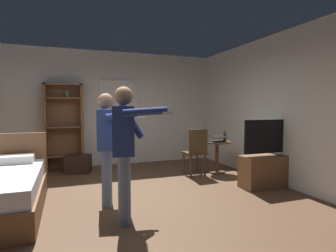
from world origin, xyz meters
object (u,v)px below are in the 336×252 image
(side_table, at_px, (217,152))
(wooden_chair, at_px, (196,150))
(person_striped_shirt, at_px, (107,140))
(suitcase_dark, at_px, (78,164))
(tv_flatscreen, at_px, (268,166))
(bookshelf, at_px, (64,124))
(bottle_on_table, at_px, (225,137))
(person_blue_shirt, at_px, (125,144))
(laptop, at_px, (217,139))

(side_table, relative_size, wooden_chair, 0.71)
(person_striped_shirt, bearing_deg, suitcase_dark, 98.40)
(tv_flatscreen, relative_size, person_striped_shirt, 0.74)
(bookshelf, bearing_deg, bottle_on_table, -26.21)
(bookshelf, bearing_deg, suitcase_dark, -59.08)
(side_table, height_order, person_blue_shirt, person_blue_shirt)
(tv_flatscreen, height_order, person_striped_shirt, person_striped_shirt)
(wooden_chair, height_order, suitcase_dark, wooden_chair)
(bottle_on_table, xyz_separation_m, person_striped_shirt, (-2.69, -1.07, 0.16))
(side_table, distance_m, bottle_on_table, 0.37)
(bottle_on_table, bearing_deg, suitcase_dark, 159.01)
(bottle_on_table, height_order, wooden_chair, wooden_chair)
(tv_flatscreen, relative_size, person_blue_shirt, 0.72)
(bottle_on_table, distance_m, person_striped_shirt, 2.90)
(person_striped_shirt, bearing_deg, bookshelf, 102.71)
(side_table, height_order, wooden_chair, wooden_chair)
(bookshelf, xyz_separation_m, bottle_on_table, (3.30, -1.62, -0.27))
(bookshelf, xyz_separation_m, laptop, (3.13, -1.59, -0.32))
(wooden_chair, xyz_separation_m, person_blue_shirt, (-1.88, -1.80, 0.44))
(bottle_on_table, bearing_deg, laptop, 167.46)
(laptop, xyz_separation_m, person_blue_shirt, (-2.40, -1.83, 0.23))
(bookshelf, distance_m, suitcase_dark, 1.03)
(bookshelf, relative_size, person_blue_shirt, 1.17)
(bottle_on_table, bearing_deg, bookshelf, 153.79)
(tv_flatscreen, bearing_deg, person_striped_shirt, 177.94)
(suitcase_dark, bearing_deg, person_striped_shirt, -65.68)
(wooden_chair, relative_size, suitcase_dark, 1.88)
(suitcase_dark, bearing_deg, wooden_chair, -10.19)
(laptop, distance_m, person_striped_shirt, 2.76)
(bookshelf, relative_size, tv_flatscreen, 1.62)
(bookshelf, height_order, person_striped_shirt, bookshelf)
(laptop, relative_size, person_blue_shirt, 0.21)
(laptop, distance_m, bottle_on_table, 0.18)
(tv_flatscreen, xyz_separation_m, suitcase_dark, (-3.20, 2.33, -0.17))
(tv_flatscreen, distance_m, person_blue_shirt, 2.88)
(person_blue_shirt, bearing_deg, bookshelf, 102.13)
(side_table, height_order, laptop, laptop)
(wooden_chair, bearing_deg, bottle_on_table, -1.30)
(person_blue_shirt, distance_m, person_striped_shirt, 0.73)
(wooden_chair, bearing_deg, person_blue_shirt, -136.10)
(laptop, xyz_separation_m, bottle_on_table, (0.17, -0.04, 0.05))
(side_table, distance_m, suitcase_dark, 3.08)
(person_blue_shirt, bearing_deg, side_table, 37.65)
(tv_flatscreen, relative_size, bottle_on_table, 5.09)
(bookshelf, xyz_separation_m, wooden_chair, (2.61, -1.61, -0.53))
(bottle_on_table, relative_size, person_blue_shirt, 0.14)
(laptop, height_order, suitcase_dark, laptop)
(side_table, xyz_separation_m, wooden_chair, (-0.55, -0.06, 0.07))
(bookshelf, height_order, bottle_on_table, bookshelf)
(laptop, relative_size, person_striped_shirt, 0.21)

